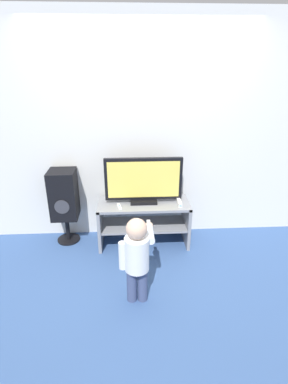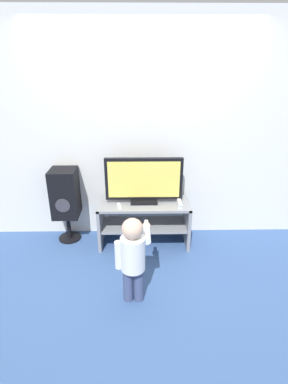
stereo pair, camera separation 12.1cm
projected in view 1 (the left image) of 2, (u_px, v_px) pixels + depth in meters
The scene contains 8 objects.
ground_plane at pixel (145, 252), 3.53m from camera, with size 16.00×16.00×0.00m, color #38568C.
wall_back at pixel (142, 133), 3.49m from camera, with size 10.00×0.06×2.60m.
tv_stand at pixel (144, 217), 3.59m from camera, with size 1.07×0.45×0.54m.
television at pixel (143, 181), 3.43m from camera, with size 0.89×0.20×0.54m.
game_console at pixel (179, 202), 3.46m from camera, with size 0.04×0.19×0.05m.
remote_primary at pixel (119, 207), 3.39m from camera, with size 0.06×0.13×0.03m.
child at pixel (137, 254), 2.64m from camera, with size 0.33×0.48×0.86m.
speaker_tower at pixel (64, 196), 3.53m from camera, with size 0.31×0.32×0.92m.
Camera 1 is at (-0.17, -2.95, 2.05)m, focal length 28.00 mm.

